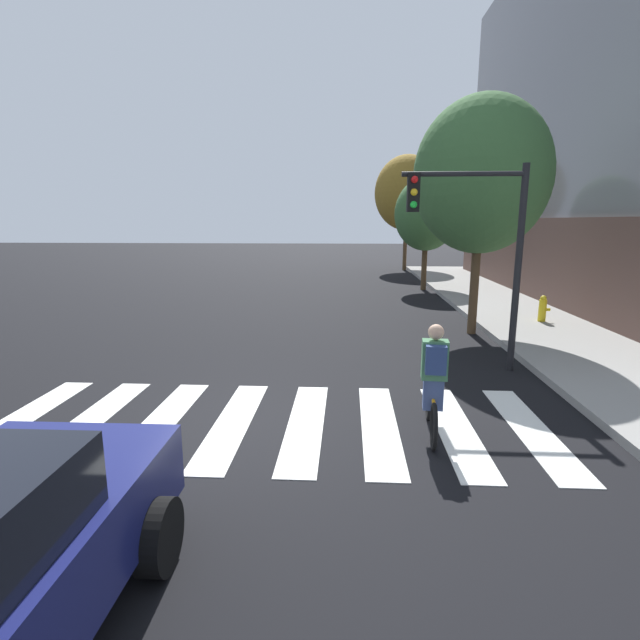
{
  "coord_description": "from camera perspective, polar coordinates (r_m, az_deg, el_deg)",
  "views": [
    {
      "loc": [
        1.63,
        -6.95,
        3.1
      ],
      "look_at": [
        1.1,
        2.4,
        1.16
      ],
      "focal_mm": 26.97,
      "sensor_mm": 36.0,
      "label": 1
    }
  ],
  "objects": [
    {
      "name": "street_tree_near",
      "position": [
        13.84,
        18.61,
        15.91
      ],
      "size": [
        3.54,
        3.54,
        6.3
      ],
      "color": "#4C3823",
      "rests_on": "ground"
    },
    {
      "name": "street_tree_far",
      "position": [
        31.24,
        10.27,
        14.62
      ],
      "size": [
        3.98,
        3.98,
        7.08
      ],
      "color": "#4C3823",
      "rests_on": "ground"
    },
    {
      "name": "fire_hydrant",
      "position": [
        15.74,
        24.9,
        1.22
      ],
      "size": [
        0.33,
        0.22,
        0.78
      ],
      "color": "gold",
      "rests_on": "sidewalk"
    },
    {
      "name": "cyclist",
      "position": [
        7.11,
        13.3,
        -7.13
      ],
      "size": [
        0.38,
        1.71,
        1.69
      ],
      "color": "black",
      "rests_on": "ground"
    },
    {
      "name": "ground_plane",
      "position": [
        7.79,
        -9.31,
        -11.92
      ],
      "size": [
        120.0,
        120.0,
        0.0
      ],
      "primitive_type": "plane",
      "color": "black"
    },
    {
      "name": "traffic_light_near",
      "position": [
        10.28,
        18.31,
        9.79
      ],
      "size": [
        2.47,
        0.28,
        4.2
      ],
      "color": "black",
      "rests_on": "ground"
    },
    {
      "name": "crosswalk_stripes",
      "position": [
        7.7,
        -6.03,
        -12.04
      ],
      "size": [
        8.53,
        3.31,
        0.01
      ],
      "color": "silver",
      "rests_on": "ground"
    },
    {
      "name": "street_tree_mid",
      "position": [
        22.33,
        12.51,
        12.16
      ],
      "size": [
        2.82,
        2.82,
        5.01
      ],
      "color": "#4C3823",
      "rests_on": "ground"
    }
  ]
}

